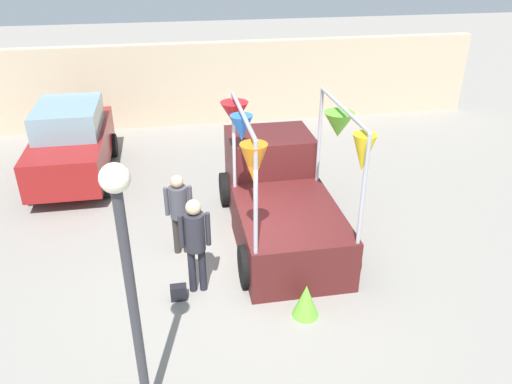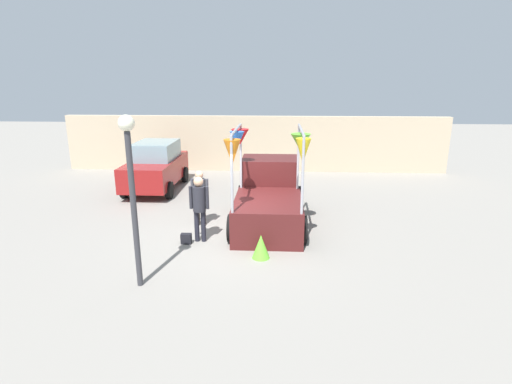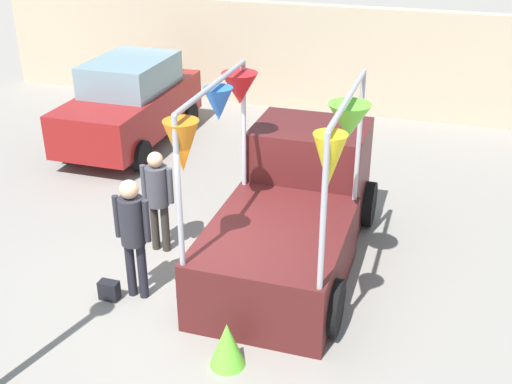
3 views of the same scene
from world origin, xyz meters
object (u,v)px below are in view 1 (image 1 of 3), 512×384
street_lamp (127,265)px  folded_kite_bundle_lime (306,301)px  vendor_truck (278,194)px  handbag (179,292)px  person_vendor (179,207)px  person_customer (195,237)px  parked_car (72,142)px

street_lamp → folded_kite_bundle_lime: (2.53, 1.49, -2.08)m
vendor_truck → handbag: bearing=-137.9°
person_vendor → person_customer: bearing=-79.7°
person_customer → person_vendor: person_customer is taller
vendor_truck → person_customer: (-1.81, -1.75, 0.25)m
parked_car → person_customer: 5.90m
vendor_truck → person_vendor: vendor_truck is taller
handbag → street_lamp: street_lamp is taller
street_lamp → folded_kite_bundle_lime: size_ratio=6.02×
person_vendor → folded_kite_bundle_lime: size_ratio=2.79×
vendor_truck → person_customer: vendor_truck is taller
person_customer → street_lamp: size_ratio=0.50×
parked_car → person_customer: (2.75, -5.22, 0.15)m
person_vendor → handbag: size_ratio=5.98×
vendor_truck → parked_car: vendor_truck is taller
vendor_truck → street_lamp: bearing=-122.1°
parked_car → handbag: (2.40, -5.42, -0.80)m
person_customer → handbag: size_ratio=6.43×
person_customer → vendor_truck: bearing=44.0°
handbag → folded_kite_bundle_lime: 2.19m
vendor_truck → person_customer: 2.53m
person_customer → street_lamp: street_lamp is taller
person_vendor → folded_kite_bundle_lime: bearing=-49.3°
folded_kite_bundle_lime → parked_car: bearing=125.6°
person_customer → person_vendor: bearing=100.3°
street_lamp → person_vendor: bearing=80.6°
handbag → person_customer: bearing=29.7°
person_customer → handbag: 1.04m
folded_kite_bundle_lime → person_customer: bearing=150.0°
parked_car → vendor_truck: bearing=-37.3°
vendor_truck → street_lamp: (-2.65, -4.21, 1.53)m
street_lamp → handbag: bearing=77.8°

